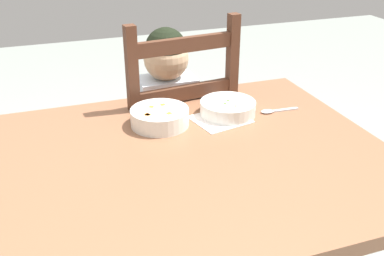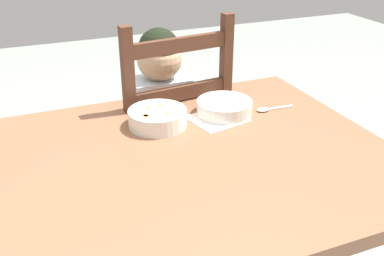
{
  "view_description": "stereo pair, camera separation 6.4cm",
  "coord_description": "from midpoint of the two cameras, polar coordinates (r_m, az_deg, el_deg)",
  "views": [
    {
      "loc": [
        -0.33,
        -1.05,
        1.37
      ],
      "look_at": [
        0.06,
        0.06,
        0.78
      ],
      "focal_mm": 42.6,
      "sensor_mm": 36.0,
      "label": 1
    },
    {
      "loc": [
        -0.39,
        -1.03,
        1.37
      ],
      "look_at": [
        0.06,
        0.06,
        0.78
      ],
      "focal_mm": 42.6,
      "sensor_mm": 36.0,
      "label": 2
    }
  ],
  "objects": [
    {
      "name": "dining_table",
      "position": [
        1.32,
        -2.81,
        -7.66
      ],
      "size": [
        1.2,
        0.93,
        0.73
      ],
      "color": "brown",
      "rests_on": "ground"
    },
    {
      "name": "dining_chair",
      "position": [
        1.85,
        -4.32,
        -2.51
      ],
      "size": [
        0.46,
        0.46,
        1.02
      ],
      "color": "#502E1F",
      "rests_on": "ground"
    },
    {
      "name": "child_figure",
      "position": [
        1.78,
        -4.65,
        1.9
      ],
      "size": [
        0.32,
        0.31,
        0.96
      ],
      "color": "silver",
      "rests_on": "ground"
    },
    {
      "name": "bowl_of_peas",
      "position": [
        1.52,
        2.87,
        2.63
      ],
      "size": [
        0.18,
        0.18,
        0.05
      ],
      "color": "white",
      "rests_on": "dining_table"
    },
    {
      "name": "bowl_of_carrots",
      "position": [
        1.44,
        -5.61,
        1.31
      ],
      "size": [
        0.18,
        0.18,
        0.06
      ],
      "color": "white",
      "rests_on": "dining_table"
    },
    {
      "name": "spoon",
      "position": [
        1.57,
        8.38,
        2.34
      ],
      "size": [
        0.14,
        0.03,
        0.01
      ],
      "color": "silver",
      "rests_on": "dining_table"
    },
    {
      "name": "paper_napkin",
      "position": [
        1.49,
        1.97,
        1.16
      ],
      "size": [
        0.2,
        0.18,
        0.0
      ],
      "primitive_type": "cube",
      "rotation": [
        0.0,
        0.0,
        0.21
      ],
      "color": "white",
      "rests_on": "dining_table"
    }
  ]
}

